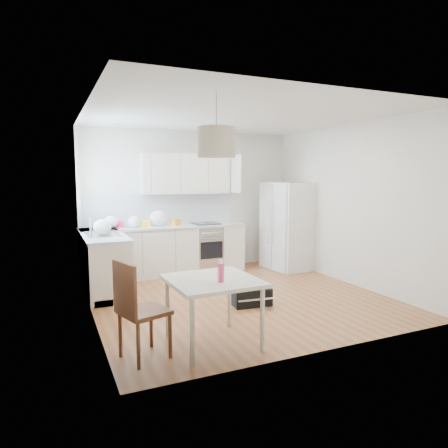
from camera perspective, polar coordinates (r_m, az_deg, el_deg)
name	(u,v)px	position (r m, az deg, el deg)	size (l,w,h in m)	color
floor	(237,297)	(6.20, 1.83, -10.32)	(4.20, 4.20, 0.00)	brown
ceiling	(237,116)	(5.99, 1.93, 15.22)	(4.20, 4.20, 0.00)	white
wall_back	(190,201)	(7.88, -4.81, 3.32)	(4.20, 4.20, 0.00)	beige
wall_left	(89,214)	(5.37, -18.73, 1.40)	(4.20, 4.20, 0.00)	beige
wall_right	(348,205)	(7.11, 17.30, 2.67)	(4.20, 4.20, 0.00)	beige
window_glassblock	(81,181)	(6.50, -19.71, 5.76)	(0.02, 1.00, 1.00)	#BFE0F9
cabinets_back	(166,251)	(7.53, -8.31, -3.87)	(3.00, 0.60, 0.88)	beige
cabinets_left	(103,263)	(6.72, -16.84, -5.38)	(0.60, 1.80, 0.88)	beige
counter_back	(165,227)	(7.46, -8.37, -0.39)	(3.02, 0.64, 0.04)	silver
counter_left	(102,235)	(6.64, -16.98, -1.49)	(0.64, 1.82, 0.04)	silver
backsplash_back	(161,209)	(7.71, -9.01, 2.14)	(3.00, 0.01, 0.58)	white
backsplash_left	(82,216)	(6.58, -19.61, 1.05)	(0.01, 1.80, 0.58)	white
upper_cabinets	(186,174)	(7.67, -5.52, 7.14)	(1.70, 0.32, 0.75)	beige
range_oven	(206,248)	(7.78, -2.62, -3.46)	(0.50, 0.61, 0.88)	#B2B4B6
sink	(103,234)	(6.59, -16.93, -1.42)	(0.50, 0.80, 0.16)	#B2B4B6
refrigerator	(288,226)	(7.96, 9.20, -0.29)	(0.82, 0.86, 1.71)	white
dining_table	(213,286)	(4.34, -1.61, -8.84)	(0.95, 0.95, 0.73)	#BDB4A1
dining_chair	(145,309)	(4.15, -11.29, -11.86)	(0.42, 0.42, 1.01)	#4B2A16
drink_bottle	(221,271)	(4.16, -0.45, -6.72)	(0.07, 0.07, 0.24)	#DB3C66
gym_bag	(251,296)	(5.80, 3.82, -10.24)	(0.54, 0.35, 0.25)	black
pendant_lamp	(217,142)	(4.28, -1.08, 11.61)	(0.40, 0.40, 0.31)	beige
grocery_bag_a	(111,222)	(7.27, -15.85, 0.27)	(0.25, 0.21, 0.22)	white
grocery_bag_b	(134,222)	(7.28, -12.74, 0.32)	(0.23, 0.20, 0.21)	white
grocery_bag_c	(158,218)	(7.43, -9.39, 0.82)	(0.32, 0.27, 0.29)	white
grocery_bag_d	(105,227)	(6.79, -16.64, -0.34)	(0.21, 0.17, 0.18)	white
grocery_bag_e	(102,227)	(6.45, -17.01, -0.46)	(0.27, 0.23, 0.24)	white
snack_orange	(176,222)	(7.49, -6.87, 0.24)	(0.16, 0.10, 0.11)	orange
snack_yellow	(145,224)	(7.35, -11.21, 0.05)	(0.16, 0.10, 0.11)	yellow
snack_red	(119,224)	(7.35, -14.84, -0.03)	(0.17, 0.11, 0.12)	#BB173A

